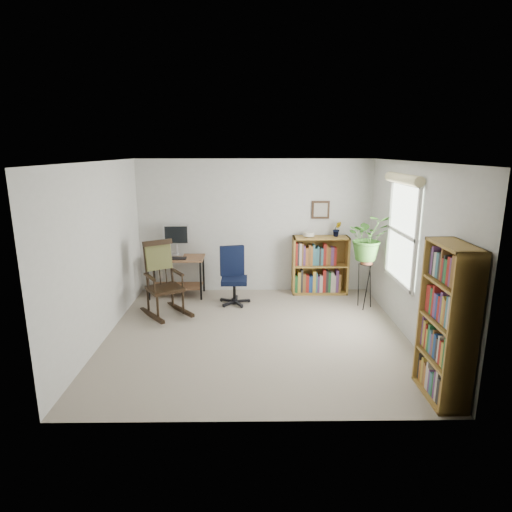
{
  "coord_description": "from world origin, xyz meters",
  "views": [
    {
      "loc": [
        -0.07,
        -5.61,
        2.54
      ],
      "look_at": [
        0.0,
        0.4,
        1.05
      ],
      "focal_mm": 30.0,
      "sensor_mm": 36.0,
      "label": 1
    }
  ],
  "objects_px": {
    "office_chair": "(234,276)",
    "rocking_chair": "(164,279)",
    "low_bookshelf": "(320,265)",
    "desk": "(177,277)",
    "tall_bookshelf": "(447,323)"
  },
  "relations": [
    {
      "from": "desk",
      "to": "rocking_chair",
      "type": "distance_m",
      "value": 0.96
    },
    {
      "from": "desk",
      "to": "tall_bookshelf",
      "type": "distance_m",
      "value": 4.69
    },
    {
      "from": "office_chair",
      "to": "rocking_chair",
      "type": "xyz_separation_m",
      "value": [
        -1.07,
        -0.5,
        0.11
      ]
    },
    {
      "from": "tall_bookshelf",
      "to": "office_chair",
      "type": "bearing_deg",
      "value": 128.61
    },
    {
      "from": "rocking_chair",
      "to": "low_bookshelf",
      "type": "distance_m",
      "value": 2.8
    },
    {
      "from": "rocking_chair",
      "to": "tall_bookshelf",
      "type": "relative_size",
      "value": 0.72
    },
    {
      "from": "office_chair",
      "to": "rocking_chair",
      "type": "distance_m",
      "value": 1.18
    },
    {
      "from": "office_chair",
      "to": "low_bookshelf",
      "type": "relative_size",
      "value": 0.94
    },
    {
      "from": "desk",
      "to": "office_chair",
      "type": "relative_size",
      "value": 1.0
    },
    {
      "from": "office_chair",
      "to": "tall_bookshelf",
      "type": "relative_size",
      "value": 0.59
    },
    {
      "from": "desk",
      "to": "tall_bookshelf",
      "type": "bearing_deg",
      "value": -44.69
    },
    {
      "from": "low_bookshelf",
      "to": "tall_bookshelf",
      "type": "height_order",
      "value": "tall_bookshelf"
    },
    {
      "from": "desk",
      "to": "rocking_chair",
      "type": "xyz_separation_m",
      "value": [
        -0.03,
        -0.93,
        0.24
      ]
    },
    {
      "from": "low_bookshelf",
      "to": "office_chair",
      "type": "bearing_deg",
      "value": -160.17
    },
    {
      "from": "tall_bookshelf",
      "to": "desk",
      "type": "bearing_deg",
      "value": 135.31
    }
  ]
}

